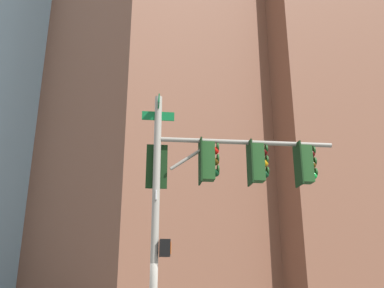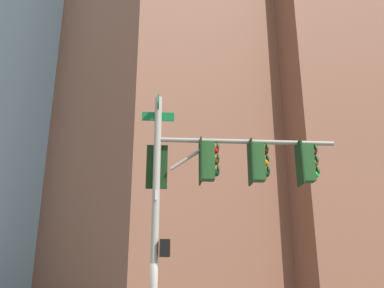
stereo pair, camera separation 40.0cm
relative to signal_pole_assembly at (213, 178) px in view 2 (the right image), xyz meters
The scene contains 4 objects.
signal_pole_assembly is the anchor object (origin of this frame).
building_brick_nearside 35.66m from the signal_pole_assembly, 156.52° to the left, with size 24.04×15.09×55.68m, color brown.
building_brick_midblock 37.65m from the signal_pole_assembly, 130.55° to the left, with size 21.70×19.60×45.03m, color brown.
building_brick_farside 47.02m from the signal_pole_assembly, 135.28° to the left, with size 20.19×17.59×35.26m, color brown.
Camera 2 is at (9.57, -5.04, 2.11)m, focal length 38.91 mm.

